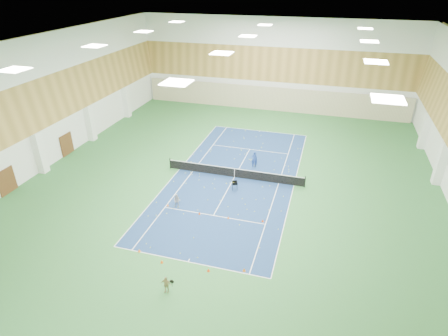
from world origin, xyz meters
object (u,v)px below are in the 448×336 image
object	(u,v)px
coach	(254,159)
child_apron	(166,284)
tennis_net	(234,172)
ball_cart	(235,186)
child_court	(177,201)

from	to	relation	value
coach	child_apron	size ratio (longest dim) A/B	1.44
tennis_net	ball_cart	bearing A→B (deg)	-74.67
child_court	coach	bearing A→B (deg)	51.66
coach	ball_cart	world-z (taller)	coach
ball_cart	tennis_net	bearing A→B (deg)	83.34
coach	child_court	xyz separation A→B (m)	(-4.47, -8.63, -0.23)
tennis_net	ball_cart	xyz separation A→B (m)	(0.58, -2.12, -0.15)
tennis_net	ball_cart	size ratio (longest dim) A/B	15.87
tennis_net	child_apron	distance (m)	14.64
coach	child_apron	distance (m)	17.29
child_court	ball_cart	size ratio (longest dim) A/B	1.46
tennis_net	child_apron	xyz separation A→B (m)	(-0.30, -14.64, 0.02)
coach	tennis_net	bearing A→B (deg)	55.48
child_apron	ball_cart	xyz separation A→B (m)	(0.88, 12.52, -0.17)
coach	child_court	bearing A→B (deg)	54.95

